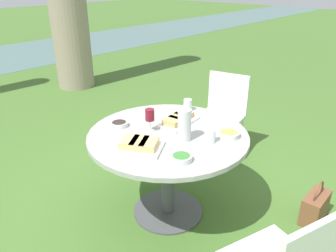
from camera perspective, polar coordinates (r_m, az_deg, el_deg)
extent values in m
plane|color=#446B2B|center=(2.88, 0.00, -14.60)|extent=(40.00, 40.00, 0.00)
cylinder|color=#4C4C51|center=(2.88, 0.00, -14.46)|extent=(0.58, 0.58, 0.02)
cylinder|color=#4C4C51|center=(2.67, 0.00, -8.59)|extent=(0.11, 0.11, 0.69)
cylinder|color=#9EA399|center=(2.49, 0.00, -1.62)|extent=(1.22, 1.22, 0.03)
cube|color=white|center=(3.51, 9.04, 1.36)|extent=(0.50, 0.52, 0.04)
cube|color=white|center=(3.60, 10.44, 5.76)|extent=(0.12, 0.44, 0.42)
cylinder|color=white|center=(3.52, 4.73, -2.53)|extent=(0.03, 0.03, 0.43)
cylinder|color=white|center=(3.40, 10.68, -4.00)|extent=(0.03, 0.03, 0.43)
cylinder|color=white|center=(3.83, 7.13, -0.31)|extent=(0.03, 0.03, 0.43)
cylinder|color=white|center=(3.71, 12.65, -1.58)|extent=(0.03, 0.03, 0.43)
cylinder|color=silver|center=(2.34, 2.88, 0.21)|extent=(0.10, 0.10, 0.23)
cone|color=silver|center=(2.33, 3.61, 2.75)|extent=(0.02, 0.02, 0.03)
cylinder|color=silver|center=(2.52, -3.12, -0.79)|extent=(0.06, 0.06, 0.01)
cylinder|color=silver|center=(2.50, -3.14, 0.14)|extent=(0.01, 0.01, 0.08)
cylinder|color=maroon|center=(2.46, -3.19, 1.96)|extent=(0.07, 0.07, 0.09)
cube|color=white|center=(2.65, 1.83, 0.73)|extent=(0.38, 0.23, 0.02)
cube|color=tan|center=(2.57, 0.84, 0.78)|extent=(0.14, 0.14, 0.04)
cube|color=tan|center=(2.63, 1.84, 1.36)|extent=(0.14, 0.14, 0.04)
cube|color=tan|center=(2.70, 2.78, 1.92)|extent=(0.14, 0.14, 0.04)
cube|color=white|center=(2.26, -5.01, -3.76)|extent=(0.37, 0.39, 0.02)
cube|color=tan|center=(2.27, -6.74, -2.81)|extent=(0.20, 0.18, 0.05)
cube|color=tan|center=(2.25, -5.05, -3.00)|extent=(0.20, 0.18, 0.05)
cube|color=tan|center=(2.23, -3.33, -3.19)|extent=(0.20, 0.18, 0.05)
cylinder|color=silver|center=(2.46, 10.53, -1.41)|extent=(0.16, 0.16, 0.04)
cylinder|color=#E0C147|center=(2.46, 10.55, -1.18)|extent=(0.13, 0.13, 0.02)
cylinder|color=silver|center=(2.12, 2.33, -5.58)|extent=(0.14, 0.14, 0.04)
cylinder|color=#387533|center=(2.11, 2.34, -5.31)|extent=(0.12, 0.12, 0.02)
cylinder|color=silver|center=(2.61, -8.49, 0.32)|extent=(0.14, 0.14, 0.04)
cylinder|color=#2D231E|center=(2.61, -8.51, 0.53)|extent=(0.11, 0.11, 0.02)
cylinder|color=silver|center=(2.35, 7.49, -1.74)|extent=(0.07, 0.07, 0.09)
cylinder|color=silver|center=(2.89, 3.43, 3.68)|extent=(0.07, 0.07, 0.10)
cube|color=brown|center=(2.97, 24.19, -12.84)|extent=(0.30, 0.14, 0.24)
torus|color=brown|center=(2.89, 24.71, -10.46)|extent=(0.19, 0.01, 0.19)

